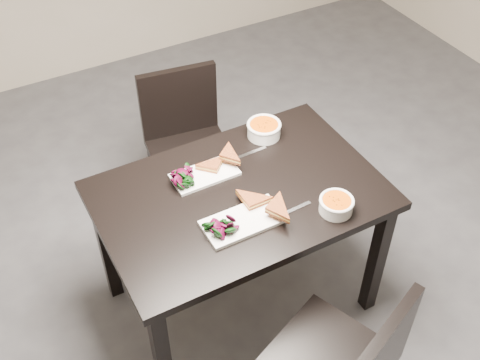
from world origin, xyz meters
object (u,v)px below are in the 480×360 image
(plate_near, at_px, (243,221))
(soup_bowl_near, at_px, (336,204))
(table, at_px, (240,208))
(soup_bowl_far, at_px, (264,129))
(chair_far, at_px, (186,138))
(plate_far, at_px, (205,175))

(plate_near, distance_m, soup_bowl_near, 0.39)
(table, xyz_separation_m, soup_bowl_far, (0.28, 0.28, 0.14))
(table, distance_m, chair_far, 0.76)
(table, distance_m, soup_bowl_near, 0.43)
(table, relative_size, soup_bowl_far, 7.42)
(chair_far, distance_m, plate_near, 0.96)
(table, xyz_separation_m, chair_far, (0.08, 0.74, -0.17))
(chair_far, relative_size, soup_bowl_far, 5.26)
(soup_bowl_near, bearing_deg, plate_near, 161.60)
(chair_far, xyz_separation_m, plate_near, (-0.15, -0.90, 0.27))
(plate_far, bearing_deg, soup_bowl_near, -49.65)
(soup_bowl_near, xyz_separation_m, plate_far, (-0.38, 0.45, -0.03))
(soup_bowl_near, relative_size, soup_bowl_far, 0.89)
(chair_far, xyz_separation_m, soup_bowl_far, (0.21, -0.46, 0.31))
(table, xyz_separation_m, plate_far, (-0.09, 0.16, 0.11))
(plate_near, bearing_deg, table, 65.45)
(chair_far, xyz_separation_m, plate_far, (-0.16, -0.58, 0.27))
(soup_bowl_near, bearing_deg, table, 135.92)
(table, relative_size, plate_far, 4.16)
(plate_near, distance_m, soup_bowl_far, 0.57)
(plate_near, xyz_separation_m, plate_far, (-0.01, 0.32, -0.00))
(plate_near, xyz_separation_m, soup_bowl_far, (0.35, 0.44, 0.03))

